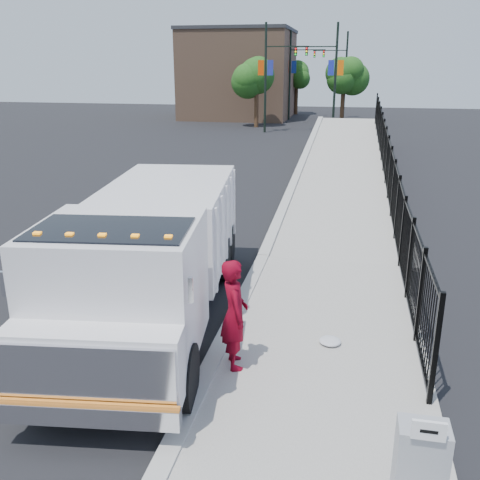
# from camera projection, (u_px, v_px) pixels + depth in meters

# --- Properties ---
(ground) EXTENTS (120.00, 120.00, 0.00)m
(ground) POSITION_uv_depth(u_px,v_px,m) (231.00, 328.00, 10.75)
(ground) COLOR black
(ground) RESTS_ON ground
(sidewalk) EXTENTS (3.55, 12.00, 0.12)m
(sidewalk) POSITION_uv_depth(u_px,v_px,m) (322.00, 394.00, 8.50)
(sidewalk) COLOR #9E998E
(sidewalk) RESTS_ON ground
(curb) EXTENTS (0.30, 12.00, 0.16)m
(curb) POSITION_uv_depth(u_px,v_px,m) (205.00, 379.00, 8.87)
(curb) COLOR #ADAAA3
(curb) RESTS_ON ground
(ramp) EXTENTS (3.95, 24.06, 3.19)m
(ramp) POSITION_uv_depth(u_px,v_px,m) (349.00, 177.00, 25.23)
(ramp) COLOR #9E998E
(ramp) RESTS_ON ground
(iron_fence) EXTENTS (0.10, 28.00, 1.80)m
(iron_fence) POSITION_uv_depth(u_px,v_px,m) (386.00, 175.00, 20.95)
(iron_fence) COLOR black
(iron_fence) RESTS_ON ground
(truck) EXTENTS (3.53, 8.32, 2.76)m
(truck) POSITION_uv_depth(u_px,v_px,m) (151.00, 251.00, 10.50)
(truck) COLOR black
(truck) RESTS_ON ground
(worker) EXTENTS (0.68, 0.82, 1.92)m
(worker) POSITION_uv_depth(u_px,v_px,m) (234.00, 314.00, 8.93)
(worker) COLOR maroon
(worker) RESTS_ON sidewalk
(utility_cabinet) EXTENTS (0.55, 0.40, 1.25)m
(utility_cabinet) POSITION_uv_depth(u_px,v_px,m) (419.00, 474.00, 5.91)
(utility_cabinet) COLOR gray
(utility_cabinet) RESTS_ON sidewalk
(arrow_sign) EXTENTS (0.35, 0.04, 0.22)m
(arrow_sign) POSITION_uv_depth(u_px,v_px,m) (429.00, 431.00, 5.47)
(arrow_sign) COLOR white
(arrow_sign) RESTS_ON utility_cabinet
(debris) EXTENTS (0.41, 0.41, 0.10)m
(debris) POSITION_uv_depth(u_px,v_px,m) (330.00, 341.00, 9.90)
(debris) COLOR silver
(debris) RESTS_ON sidewalk
(light_pole_0) EXTENTS (3.77, 0.22, 8.00)m
(light_pole_0) POSITION_uv_depth(u_px,v_px,m) (269.00, 74.00, 40.24)
(light_pole_0) COLOR black
(light_pole_0) RESTS_ON ground
(light_pole_1) EXTENTS (3.78, 0.22, 8.00)m
(light_pole_1) POSITION_uv_depth(u_px,v_px,m) (331.00, 74.00, 40.24)
(light_pole_1) COLOR black
(light_pole_1) RESTS_ON ground
(light_pole_2) EXTENTS (3.77, 0.22, 8.00)m
(light_pole_2) POSITION_uv_depth(u_px,v_px,m) (293.00, 72.00, 49.55)
(light_pole_2) COLOR black
(light_pole_2) RESTS_ON ground
(light_pole_3) EXTENTS (3.77, 0.22, 8.00)m
(light_pole_3) POSITION_uv_depth(u_px,v_px,m) (342.00, 72.00, 51.27)
(light_pole_3) COLOR black
(light_pole_3) RESTS_ON ground
(tree_0) EXTENTS (3.06, 3.06, 5.53)m
(tree_0) POSITION_uv_depth(u_px,v_px,m) (257.00, 78.00, 43.84)
(tree_0) COLOR #382314
(tree_0) RESTS_ON ground
(tree_1) EXTENTS (2.67, 2.67, 5.33)m
(tree_1) POSITION_uv_depth(u_px,v_px,m) (344.00, 77.00, 47.03)
(tree_1) COLOR #382314
(tree_1) RESTS_ON ground
(tree_2) EXTENTS (2.47, 2.47, 5.23)m
(tree_2) POSITION_uv_depth(u_px,v_px,m) (297.00, 76.00, 55.43)
(tree_2) COLOR #382314
(tree_2) RESTS_ON ground
(building) EXTENTS (10.00, 10.00, 8.00)m
(building) POSITION_uv_depth(u_px,v_px,m) (239.00, 76.00, 52.15)
(building) COLOR #8C664C
(building) RESTS_ON ground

